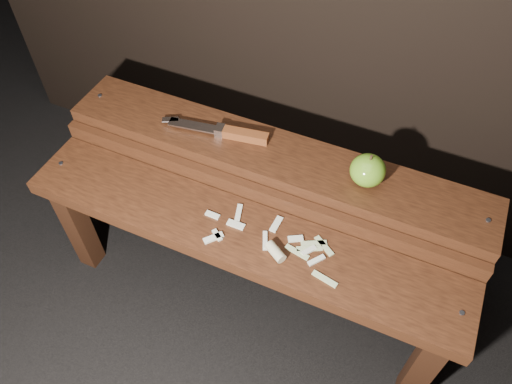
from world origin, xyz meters
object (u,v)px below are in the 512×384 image
at_px(bench_front_tier, 237,247).
at_px(bench_rear_tier, 271,174).
at_px(apple, 368,170).
at_px(knife, 232,133).

bearing_deg(bench_front_tier, bench_rear_tier, 90.00).
bearing_deg(apple, bench_rear_tier, -179.03).
bearing_deg(bench_front_tier, knife, 117.78).
height_order(bench_front_tier, knife, knife).
bearing_deg(bench_rear_tier, bench_front_tier, -90.00).
height_order(bench_front_tier, apple, apple).
distance_m(bench_front_tier, bench_rear_tier, 0.23).
relative_size(bench_rear_tier, knife, 3.88).
bearing_deg(knife, bench_front_tier, -62.22).
relative_size(bench_front_tier, bench_rear_tier, 1.00).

